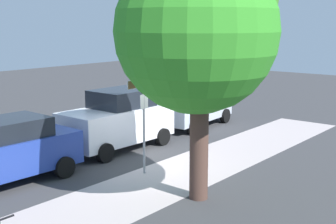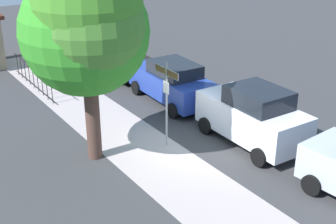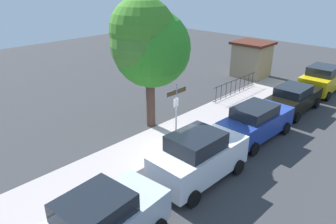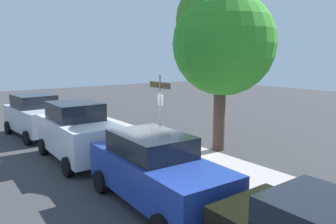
# 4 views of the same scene
# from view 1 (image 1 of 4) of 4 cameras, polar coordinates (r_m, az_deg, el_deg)

# --- Properties ---
(ground_plane) EXTENTS (60.00, 60.00, 0.00)m
(ground_plane) POSITION_cam_1_polar(r_m,az_deg,el_deg) (14.91, -3.27, -6.79)
(ground_plane) COLOR #38383A
(sidewalk_strip) EXTENTS (24.00, 2.60, 0.00)m
(sidewalk_strip) POSITION_cam_1_polar(r_m,az_deg,el_deg) (12.69, -4.98, -10.01)
(sidewalk_strip) COLOR #AFA1A0
(sidewalk_strip) RESTS_ON ground_plane
(street_sign) EXTENTS (1.35, 0.07, 3.12)m
(street_sign) POSITION_cam_1_polar(r_m,az_deg,el_deg) (13.93, -2.96, 0.98)
(street_sign) COLOR #9EA0A5
(street_sign) RESTS_ON ground_plane
(shade_tree) EXTENTS (4.19, 4.02, 6.87)m
(shade_tree) POSITION_cam_1_polar(r_m,az_deg,el_deg) (11.75, 4.42, 11.16)
(shade_tree) COLOR #4E352C
(shade_tree) RESTS_ON ground_plane
(car_silver) EXTENTS (4.23, 2.36, 1.99)m
(car_silver) POSITION_cam_1_polar(r_m,az_deg,el_deg) (20.74, 2.93, 1.06)
(car_silver) COLOR silver
(car_silver) RESTS_ON ground_plane
(car_white) EXTENTS (4.26, 2.14, 2.13)m
(car_white) POSITION_cam_1_polar(r_m,az_deg,el_deg) (17.01, -6.08, -0.95)
(car_white) COLOR white
(car_white) RESTS_ON ground_plane
(car_blue) EXTENTS (4.63, 2.13, 1.84)m
(car_blue) POSITION_cam_1_polar(r_m,az_deg,el_deg) (14.03, -19.60, -4.60)
(car_blue) COLOR #233B97
(car_blue) RESTS_ON ground_plane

